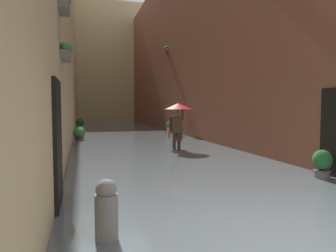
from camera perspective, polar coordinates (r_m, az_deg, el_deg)
ground_plane at (r=17.87m, az=-7.65°, el=-2.06°), size 74.59×74.59×0.00m
flood_water at (r=17.86m, az=-7.65°, el=-1.77°), size 6.72×35.84×0.18m
building_facade_left at (r=19.10m, az=4.15°, el=15.00°), size 2.04×33.84×11.06m
building_facade_right at (r=18.30m, az=-20.58°, el=18.88°), size 2.04×33.84×13.30m
building_facade_far at (r=33.84m, az=-11.71°, el=11.49°), size 9.52×1.80×12.85m
person_wading at (r=11.24m, az=1.77°, el=1.67°), size 1.02×1.02×1.97m
potted_plant_far_left at (r=16.25m, az=2.10°, el=-1.10°), size 0.44×0.44×0.77m
potted_plant_mid_right at (r=15.13m, az=-16.33°, el=-1.60°), size 0.54×0.54×0.75m
potted_plant_far_right at (r=23.47m, az=-16.19°, el=0.48°), size 0.57×0.57×0.92m
potted_plant_mid_left at (r=18.80m, az=0.17°, el=-0.32°), size 0.43×0.43×0.83m
potted_plant_near_right at (r=16.55m, az=-16.21°, el=-1.16°), size 0.54×0.54×0.72m
potted_plant_near_left at (r=7.68m, az=26.98°, el=-6.69°), size 0.43×0.43×0.81m
mooring_bollard at (r=3.84m, az=-11.48°, el=-16.42°), size 0.27×0.27×0.91m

